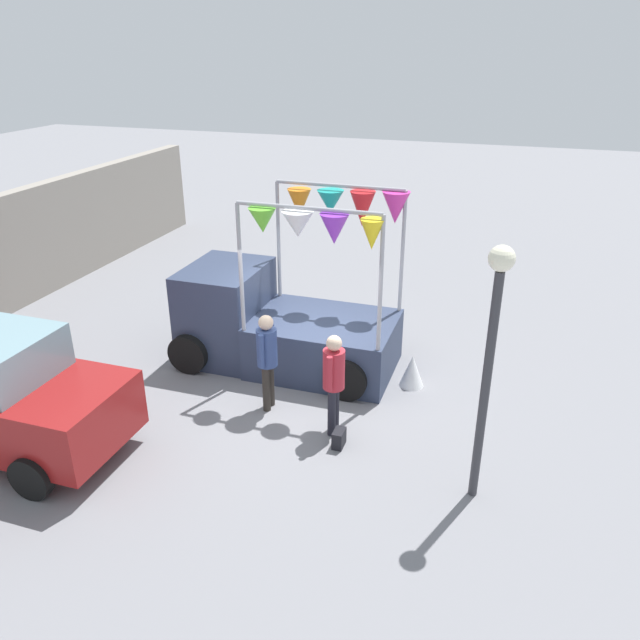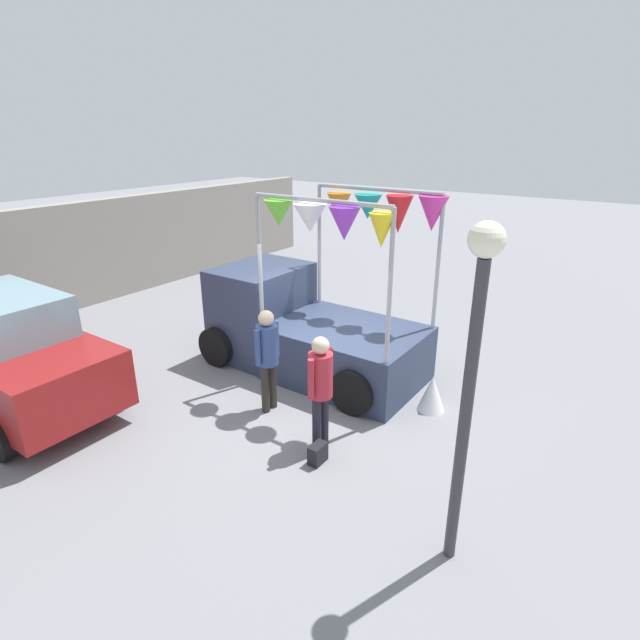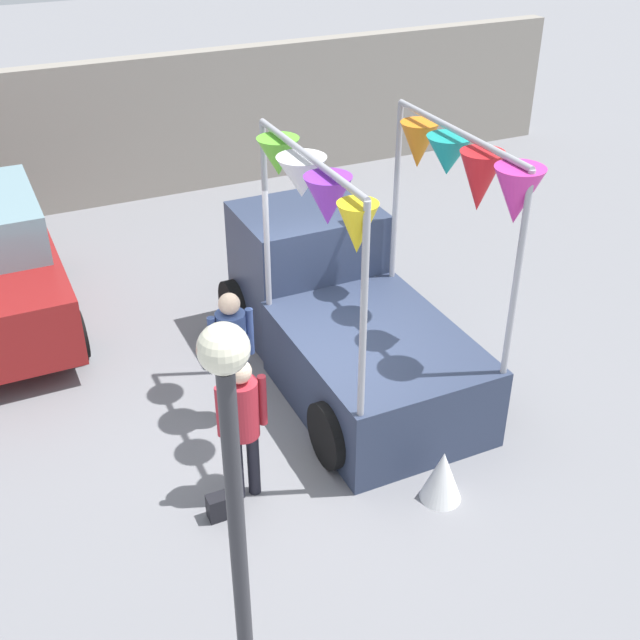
# 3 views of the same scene
# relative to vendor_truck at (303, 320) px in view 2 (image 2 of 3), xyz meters

# --- Properties ---
(ground_plane) EXTENTS (60.00, 60.00, 0.00)m
(ground_plane) POSITION_rel_vendor_truck_xyz_m (-0.87, -0.85, -0.93)
(ground_plane) COLOR slate
(vendor_truck) EXTENTS (2.42, 4.12, 3.33)m
(vendor_truck) POSITION_rel_vendor_truck_xyz_m (0.00, 0.00, 0.00)
(vendor_truck) COLOR #2D3851
(vendor_truck) RESTS_ON ground
(parked_car) EXTENTS (1.88, 4.00, 1.88)m
(parked_car) POSITION_rel_vendor_truck_xyz_m (-3.90, 2.92, 0.02)
(parked_car) COLOR maroon
(parked_car) RESTS_ON ground
(person_customer) EXTENTS (0.53, 0.34, 1.69)m
(person_customer) POSITION_rel_vendor_truck_xyz_m (-1.98, -1.78, 0.09)
(person_customer) COLOR black
(person_customer) RESTS_ON ground
(person_vendor) EXTENTS (0.53, 0.34, 1.71)m
(person_vendor) POSITION_rel_vendor_truck_xyz_m (-1.64, -0.53, 0.10)
(person_vendor) COLOR #2D2823
(person_vendor) RESTS_ON ground
(handbag) EXTENTS (0.28, 0.16, 0.28)m
(handbag) POSITION_rel_vendor_truck_xyz_m (-2.33, -1.98, -0.79)
(handbag) COLOR black
(handbag) RESTS_ON ground
(street_lamp) EXTENTS (0.32, 0.32, 3.57)m
(street_lamp) POSITION_rel_vendor_truck_xyz_m (-2.80, -4.04, 1.43)
(street_lamp) COLOR #333338
(street_lamp) RESTS_ON ground
(brick_boundary_wall) EXTENTS (18.00, 0.36, 2.60)m
(brick_boundary_wall) POSITION_rel_vendor_truck_xyz_m (-0.87, 6.75, 0.37)
(brick_boundary_wall) COLOR gray
(brick_boundary_wall) RESTS_ON ground
(folded_kite_bundle_white) EXTENTS (0.51, 0.51, 0.60)m
(folded_kite_bundle_white) POSITION_rel_vendor_truck_xyz_m (-0.15, -2.69, -0.63)
(folded_kite_bundle_white) COLOR white
(folded_kite_bundle_white) RESTS_ON ground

